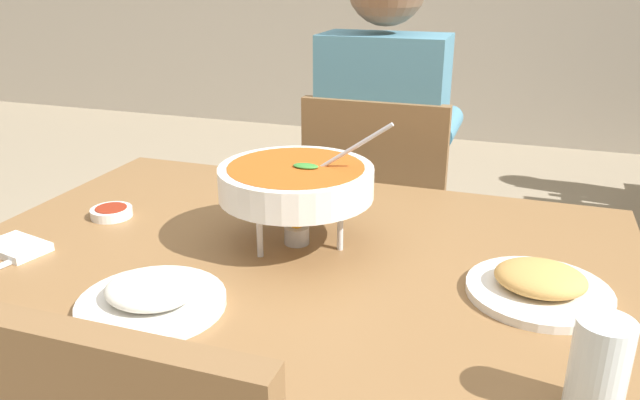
% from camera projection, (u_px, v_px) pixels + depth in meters
% --- Properties ---
extents(dining_table_main, '(1.30, 0.88, 0.73)m').
position_uv_depth(dining_table_main, '(296.00, 296.00, 1.24)').
color(dining_table_main, brown).
rests_on(dining_table_main, ground_plane).
extents(chair_diner_main, '(0.44, 0.44, 0.90)m').
position_uv_depth(chair_diner_main, '(379.00, 218.00, 1.92)').
color(chair_diner_main, brown).
rests_on(chair_diner_main, ground_plane).
extents(diner_main, '(0.40, 0.45, 1.31)m').
position_uv_depth(diner_main, '(384.00, 143.00, 1.87)').
color(diner_main, '#2D2D38').
rests_on(diner_main, ground_plane).
extents(curry_bowl, '(0.33, 0.30, 0.26)m').
position_uv_depth(curry_bowl, '(296.00, 182.00, 1.19)').
color(curry_bowl, silver).
rests_on(curry_bowl, dining_table_main).
extents(rice_plate, '(0.24, 0.24, 0.06)m').
position_uv_depth(rice_plate, '(151.00, 296.00, 0.99)').
color(rice_plate, white).
rests_on(rice_plate, dining_table_main).
extents(appetizer_plate, '(0.24, 0.24, 0.06)m').
position_uv_depth(appetizer_plate, '(539.00, 285.00, 1.03)').
color(appetizer_plate, white).
rests_on(appetizer_plate, dining_table_main).
extents(sauce_dish, '(0.09, 0.09, 0.02)m').
position_uv_depth(sauce_dish, '(111.00, 212.00, 1.36)').
color(sauce_dish, white).
rests_on(sauce_dish, dining_table_main).
extents(napkin_folded, '(0.13, 0.10, 0.02)m').
position_uv_depth(napkin_folded, '(17.00, 247.00, 1.19)').
color(napkin_folded, white).
rests_on(napkin_folded, dining_table_main).
extents(spoon_utensil, '(0.05, 0.17, 0.01)m').
position_uv_depth(spoon_utensil, '(9.00, 262.00, 1.14)').
color(spoon_utensil, silver).
rests_on(spoon_utensil, dining_table_main).
extents(drink_glass, '(0.07, 0.07, 0.13)m').
position_uv_depth(drink_glass, '(598.00, 373.00, 0.74)').
color(drink_glass, silver).
rests_on(drink_glass, dining_table_main).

